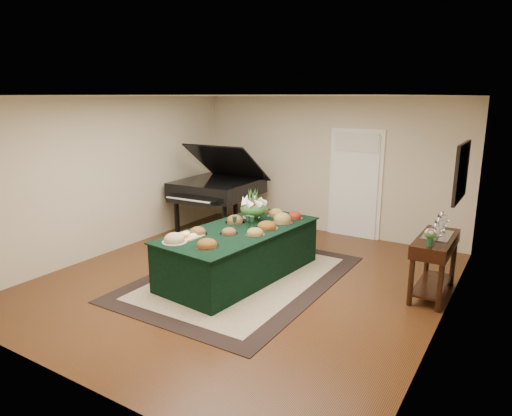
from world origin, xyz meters
The scene contains 14 objects.
ground centered at (0.00, 0.00, 0.00)m, with size 6.00×6.00×0.00m, color black.
area_rug centered at (-0.08, 0.02, 0.01)m, with size 2.57×3.60×0.01m.
kitchen_doorway centered at (0.60, 2.97, 1.02)m, with size 1.05×0.07×2.10m.
buffet_table centered at (-0.15, 0.08, 0.38)m, with size 1.49×2.73×0.75m.
food_platters centered at (-0.13, 0.21, 0.80)m, with size 1.14×2.35×0.13m.
cutting_board centered at (-0.58, -0.63, 0.78)m, with size 0.41×0.41×0.10m.
green_goblets centered at (-0.14, 0.20, 0.84)m, with size 0.29×0.24×0.18m.
floral_centerpiece centered at (-0.22, 0.57, 1.00)m, with size 0.43×0.43×0.43m.
grand_piano centered at (-1.91, 1.91, 0.90)m, with size 1.62×1.82×1.79m.
wicker_basket centered at (-0.94, 1.58, 0.11)m, with size 0.37×0.37×0.23m, color olive.
mahogany_sideboard centered at (2.50, 0.90, 0.65)m, with size 0.45×1.17×0.84m.
tea_service centered at (2.50, 0.95, 0.95)m, with size 0.34×0.74×0.30m.
pink_bouquet centered at (2.50, 0.45, 0.99)m, with size 0.18×0.18×0.23m.
wall_painting centered at (2.72, 0.90, 1.75)m, with size 0.05×0.95×0.75m.
Camera 1 is at (3.50, -5.39, 2.69)m, focal length 32.00 mm.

